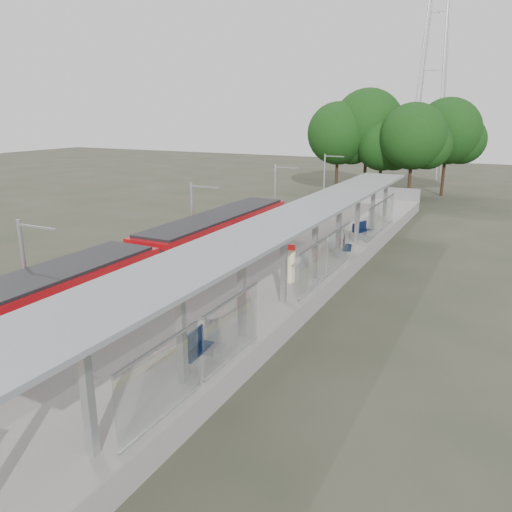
{
  "coord_description": "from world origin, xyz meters",
  "views": [
    {
      "loc": [
        10.63,
        -5.81,
        9.42
      ],
      "look_at": [
        -0.54,
        16.21,
        2.3
      ],
      "focal_mm": 35.0,
      "sensor_mm": 36.0,
      "label": 1
    }
  ],
  "objects_px": {
    "info_pillar_far": "(291,266)",
    "train": "(142,273)",
    "bench_far": "(361,229)",
    "bench_near": "(194,348)",
    "bench_mid": "(346,246)",
    "litter_bin": "(212,329)"
  },
  "relations": [
    {
      "from": "bench_far",
      "to": "info_pillar_far",
      "type": "xyz_separation_m",
      "value": [
        -0.63,
        -11.01,
        0.29
      ]
    },
    {
      "from": "train",
      "to": "bench_near",
      "type": "height_order",
      "value": "train"
    },
    {
      "from": "bench_far",
      "to": "litter_bin",
      "type": "bearing_deg",
      "value": -71.7
    },
    {
      "from": "bench_near",
      "to": "litter_bin",
      "type": "xyz_separation_m",
      "value": [
        -0.38,
        1.76,
        -0.08
      ]
    },
    {
      "from": "train",
      "to": "litter_bin",
      "type": "xyz_separation_m",
      "value": [
        5.77,
        -3.0,
        -0.54
      ]
    },
    {
      "from": "bench_far",
      "to": "litter_bin",
      "type": "relative_size",
      "value": 1.61
    },
    {
      "from": "litter_bin",
      "to": "bench_far",
      "type": "bearing_deg",
      "value": 88.3
    },
    {
      "from": "info_pillar_far",
      "to": "train",
      "type": "bearing_deg",
      "value": -150.6
    },
    {
      "from": "litter_bin",
      "to": "bench_near",
      "type": "bearing_deg",
      "value": -77.89
    },
    {
      "from": "info_pillar_far",
      "to": "bench_near",
      "type": "bearing_deg",
      "value": -97.94
    },
    {
      "from": "bench_mid",
      "to": "info_pillar_far",
      "type": "height_order",
      "value": "info_pillar_far"
    },
    {
      "from": "info_pillar_far",
      "to": "litter_bin",
      "type": "distance_m",
      "value": 7.79
    },
    {
      "from": "train",
      "to": "bench_near",
      "type": "relative_size",
      "value": 16.29
    },
    {
      "from": "bench_near",
      "to": "train",
      "type": "bearing_deg",
      "value": 137.7
    },
    {
      "from": "bench_mid",
      "to": "bench_near",
      "type": "bearing_deg",
      "value": -106.36
    },
    {
      "from": "bench_far",
      "to": "bench_near",
      "type": "bearing_deg",
      "value": -70.5
    },
    {
      "from": "info_pillar_far",
      "to": "litter_bin",
      "type": "xyz_separation_m",
      "value": [
        0.07,
        -7.79,
        -0.35
      ]
    },
    {
      "from": "train",
      "to": "litter_bin",
      "type": "bearing_deg",
      "value": -27.47
    },
    {
      "from": "train",
      "to": "info_pillar_far",
      "type": "distance_m",
      "value": 7.45
    },
    {
      "from": "bench_near",
      "to": "bench_mid",
      "type": "height_order",
      "value": "bench_near"
    },
    {
      "from": "bench_mid",
      "to": "info_pillar_far",
      "type": "relative_size",
      "value": 0.87
    },
    {
      "from": "train",
      "to": "bench_mid",
      "type": "height_order",
      "value": "train"
    }
  ]
}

